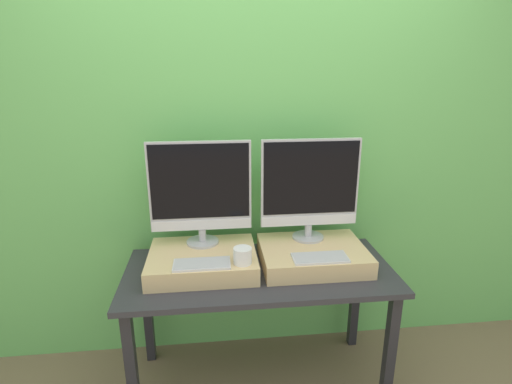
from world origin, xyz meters
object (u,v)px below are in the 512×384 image
at_px(keyboard_left, 202,264).
at_px(mug, 243,256).
at_px(monitor_right, 310,187).
at_px(keyboard_right, 320,258).
at_px(monitor_left, 200,190).

distance_m(keyboard_left, mug, 0.20).
bearing_deg(keyboard_left, mug, 0.00).
bearing_deg(mug, monitor_right, 33.66).
bearing_deg(keyboard_right, mug, 180.00).
distance_m(keyboard_left, monitor_right, 0.71).
relative_size(monitor_left, keyboard_left, 2.03).
bearing_deg(keyboard_left, monitor_left, 90.00).
bearing_deg(mug, keyboard_right, 0.00).
bearing_deg(keyboard_right, keyboard_left, 180.00).
distance_m(monitor_left, keyboard_left, 0.39).
xyz_separation_m(monitor_left, keyboard_right, (0.59, -0.26, -0.29)).
height_order(mug, keyboard_right, mug).
height_order(keyboard_left, keyboard_right, same).
relative_size(monitor_left, monitor_right, 1.00).
bearing_deg(monitor_right, mug, -146.34).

